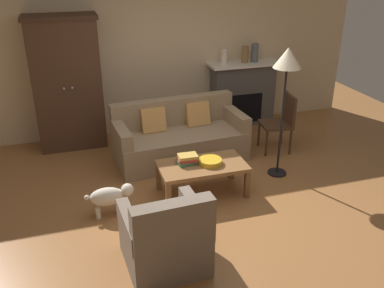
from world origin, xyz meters
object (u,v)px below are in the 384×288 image
(fruit_bowl, at_px, (210,161))
(mantel_vase_slate, at_px, (255,53))
(coffee_table, at_px, (202,168))
(mantel_vase_bronze, at_px, (245,54))
(floor_lamp, at_px, (287,66))
(fireplace, at_px, (242,93))
(mantel_vase_cream, at_px, (224,56))
(couch, at_px, (179,138))
(book_stack, at_px, (187,159))
(side_chair_wooden, at_px, (281,119))
(armoire, at_px, (67,83))
(dog, at_px, (110,197))
(armchair_near_left, at_px, (166,239))

(fruit_bowl, distance_m, mantel_vase_slate, 2.74)
(coffee_table, distance_m, mantel_vase_bronze, 2.71)
(mantel_vase_slate, relative_size, floor_lamp, 0.18)
(fireplace, bearing_deg, mantel_vase_cream, -177.30)
(couch, relative_size, mantel_vase_slate, 6.25)
(couch, height_order, fruit_bowl, couch)
(book_stack, bearing_deg, couch, 80.20)
(book_stack, distance_m, side_chair_wooden, 1.94)
(coffee_table, bearing_deg, armoire, 126.23)
(armoire, relative_size, mantel_vase_bronze, 7.23)
(fireplace, bearing_deg, book_stack, -128.51)
(armoire, distance_m, coffee_table, 2.62)
(mantel_vase_bronze, bearing_deg, book_stack, -128.75)
(mantel_vase_slate, distance_m, floor_lamp, 1.98)
(armoire, distance_m, mantel_vase_slate, 3.14)
(couch, distance_m, coffee_table, 1.08)
(mantel_vase_bronze, relative_size, mantel_vase_slate, 0.89)
(fruit_bowl, distance_m, dog, 1.31)
(mantel_vase_cream, bearing_deg, mantel_vase_bronze, 0.00)
(book_stack, relative_size, floor_lamp, 0.15)
(side_chair_wooden, bearing_deg, book_stack, -154.81)
(fireplace, relative_size, coffee_table, 1.15)
(armoire, height_order, book_stack, armoire)
(coffee_table, bearing_deg, mantel_vase_bronze, 55.33)
(mantel_vase_cream, height_order, armchair_near_left, mantel_vase_cream)
(fruit_bowl, relative_size, armchair_near_left, 0.33)
(coffee_table, distance_m, dog, 1.20)
(fireplace, height_order, mantel_vase_cream, mantel_vase_cream)
(armoire, bearing_deg, dog, -81.89)
(couch, xyz_separation_m, armchair_near_left, (-0.77, -2.28, -0.00))
(book_stack, bearing_deg, coffee_table, -23.42)
(mantel_vase_slate, relative_size, dog, 0.55)
(book_stack, bearing_deg, armchair_near_left, -115.13)
(book_stack, relative_size, dog, 0.46)
(couch, height_order, book_stack, couch)
(coffee_table, distance_m, fruit_bowl, 0.13)
(mantel_vase_cream, bearing_deg, mantel_vase_slate, 0.00)
(mantel_vase_bronze, distance_m, dog, 3.61)
(armoire, relative_size, book_stack, 7.71)
(mantel_vase_slate, bearing_deg, dog, -141.44)
(book_stack, distance_m, mantel_vase_bronze, 2.71)
(mantel_vase_slate, bearing_deg, side_chair_wooden, -92.60)
(mantel_vase_cream, bearing_deg, couch, -136.45)
(couch, relative_size, fruit_bowl, 6.72)
(armchair_near_left, xyz_separation_m, floor_lamp, (1.95, 1.40, 1.23))
(armchair_near_left, bearing_deg, floor_lamp, 35.55)
(book_stack, bearing_deg, dog, -167.76)
(couch, distance_m, book_stack, 1.03)
(fireplace, relative_size, couch, 0.64)
(mantel_vase_slate, distance_m, dog, 3.75)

